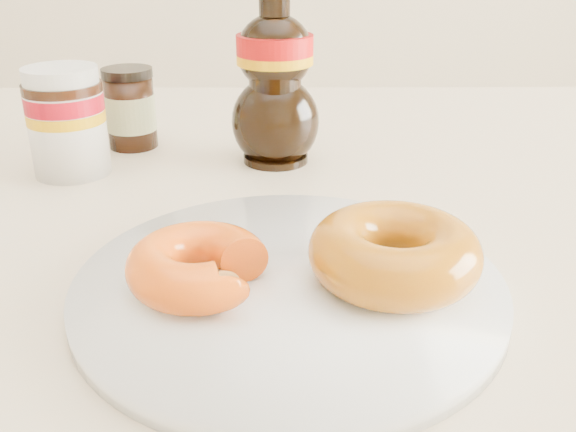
{
  "coord_description": "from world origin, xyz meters",
  "views": [
    {
      "loc": [
        0.04,
        -0.41,
        0.97
      ],
      "look_at": [
        0.04,
        0.01,
        0.79
      ],
      "focal_mm": 40.0,
      "sensor_mm": 36.0,
      "label": 1
    }
  ],
  "objects_px": {
    "plate": "(289,286)",
    "syrup_bottle": "(275,78)",
    "dining_table": "(242,292)",
    "dark_jar": "(130,109)",
    "nutella_jar": "(66,117)",
    "donut_whole": "(394,252)",
    "donut_bitten": "(198,265)"
  },
  "relations": [
    {
      "from": "plate",
      "to": "syrup_bottle",
      "type": "distance_m",
      "value": 0.28
    },
    {
      "from": "dining_table",
      "to": "dark_jar",
      "type": "relative_size",
      "value": 16.33
    },
    {
      "from": "plate",
      "to": "dark_jar",
      "type": "relative_size",
      "value": 3.26
    },
    {
      "from": "nutella_jar",
      "to": "syrup_bottle",
      "type": "bearing_deg",
      "value": 9.33
    },
    {
      "from": "donut_whole",
      "to": "nutella_jar",
      "type": "distance_m",
      "value": 0.36
    },
    {
      "from": "donut_whole",
      "to": "nutella_jar",
      "type": "bearing_deg",
      "value": 139.63
    },
    {
      "from": "nutella_jar",
      "to": "dark_jar",
      "type": "height_order",
      "value": "nutella_jar"
    },
    {
      "from": "donut_whole",
      "to": "dark_jar",
      "type": "relative_size",
      "value": 1.28
    },
    {
      "from": "plate",
      "to": "dark_jar",
      "type": "bearing_deg",
      "value": 118.07
    },
    {
      "from": "syrup_bottle",
      "to": "donut_bitten",
      "type": "bearing_deg",
      "value": -99.33
    },
    {
      "from": "dining_table",
      "to": "nutella_jar",
      "type": "bearing_deg",
      "value": 151.97
    },
    {
      "from": "plate",
      "to": "donut_bitten",
      "type": "distance_m",
      "value": 0.06
    },
    {
      "from": "donut_bitten",
      "to": "plate",
      "type": "bearing_deg",
      "value": -5.12
    },
    {
      "from": "nutella_jar",
      "to": "plate",
      "type": "bearing_deg",
      "value": -47.95
    },
    {
      "from": "donut_whole",
      "to": "dark_jar",
      "type": "xyz_separation_m",
      "value": [
        -0.23,
        0.32,
        0.01
      ]
    },
    {
      "from": "dining_table",
      "to": "dark_jar",
      "type": "distance_m",
      "value": 0.25
    },
    {
      "from": "plate",
      "to": "donut_whole",
      "type": "distance_m",
      "value": 0.07
    },
    {
      "from": "donut_whole",
      "to": "syrup_bottle",
      "type": "distance_m",
      "value": 0.28
    },
    {
      "from": "dining_table",
      "to": "donut_whole",
      "type": "distance_m",
      "value": 0.22
    },
    {
      "from": "dining_table",
      "to": "plate",
      "type": "distance_m",
      "value": 0.17
    },
    {
      "from": "plate",
      "to": "donut_whole",
      "type": "bearing_deg",
      "value": -2.45
    },
    {
      "from": "syrup_bottle",
      "to": "dark_jar",
      "type": "distance_m",
      "value": 0.17
    },
    {
      "from": "plate",
      "to": "syrup_bottle",
      "type": "xyz_separation_m",
      "value": [
        -0.01,
        0.26,
        0.08
      ]
    },
    {
      "from": "plate",
      "to": "dark_jar",
      "type": "height_order",
      "value": "dark_jar"
    },
    {
      "from": "plate",
      "to": "donut_bitten",
      "type": "height_order",
      "value": "donut_bitten"
    },
    {
      "from": "donut_bitten",
      "to": "dark_jar",
      "type": "height_order",
      "value": "dark_jar"
    },
    {
      "from": "dining_table",
      "to": "syrup_bottle",
      "type": "distance_m",
      "value": 0.21
    },
    {
      "from": "nutella_jar",
      "to": "dark_jar",
      "type": "xyz_separation_m",
      "value": [
        0.04,
        0.08,
        -0.01
      ]
    },
    {
      "from": "nutella_jar",
      "to": "syrup_bottle",
      "type": "distance_m",
      "value": 0.2
    },
    {
      "from": "syrup_bottle",
      "to": "donut_whole",
      "type": "bearing_deg",
      "value": -73.74
    },
    {
      "from": "donut_bitten",
      "to": "donut_whole",
      "type": "height_order",
      "value": "donut_whole"
    },
    {
      "from": "dining_table",
      "to": "nutella_jar",
      "type": "xyz_separation_m",
      "value": [
        -0.17,
        0.09,
        0.14
      ]
    }
  ]
}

